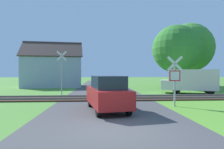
{
  "coord_description": "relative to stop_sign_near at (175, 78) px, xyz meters",
  "views": [
    {
      "loc": [
        -0.48,
        -6.54,
        1.94
      ],
      "look_at": [
        0.5,
        9.13,
        1.8
      ],
      "focal_mm": 32.0,
      "sensor_mm": 36.0,
      "label": 1
    }
  ],
  "objects": [
    {
      "name": "ground_plane",
      "position": [
        -3.82,
        -4.62,
        -1.65
      ],
      "size": [
        160.0,
        160.0,
        0.0
      ],
      "primitive_type": "plane",
      "color": "#4C8433"
    },
    {
      "name": "road_asphalt",
      "position": [
        -3.82,
        -2.62,
        -1.65
      ],
      "size": [
        6.56,
        80.0,
        0.01
      ],
      "primitive_type": "cube",
      "color": "#424244",
      "rests_on": "ground"
    },
    {
      "name": "rail_track",
      "position": [
        -3.82,
        3.51,
        -1.6
      ],
      "size": [
        60.0,
        2.6,
        0.22
      ],
      "color": "#422D1E",
      "rests_on": "ground"
    },
    {
      "name": "stop_sign_near",
      "position": [
        0.0,
        0.0,
        0.0
      ],
      "size": [
        0.86,
        0.24,
        2.9
      ],
      "rotation": [
        0.0,
        0.0,
        2.89
      ],
      "color": "#9E9EA5",
      "rests_on": "ground"
    },
    {
      "name": "crossing_sign_far",
      "position": [
        -7.61,
        6.5,
        0.56
      ],
      "size": [
        0.88,
        0.16,
        3.86
      ],
      "rotation": [
        0.0,
        0.0,
        0.1
      ],
      "color": "#9E9EA5",
      "rests_on": "ground"
    },
    {
      "name": "house",
      "position": [
        -10.73,
        16.94,
        0.55
      ],
      "size": [
        8.59,
        7.02,
        6.23
      ],
      "rotation": [
        0.0,
        0.0,
        0.13
      ],
      "color": "#99A3B7",
      "rests_on": "ground"
    },
    {
      "name": "tree_right",
      "position": [
        4.99,
        12.48,
        3.16
      ],
      "size": [
        5.77,
        5.77,
        7.71
      ],
      "color": "#513823",
      "rests_on": "ground"
    },
    {
      "name": "tree_far",
      "position": [
        8.72,
        17.21,
        3.94
      ],
      "size": [
        7.07,
        7.07,
        9.13
      ],
      "color": "#513823",
      "rests_on": "ground"
    },
    {
      "name": "mail_truck",
      "position": [
        4.16,
        6.97,
        -0.42
      ],
      "size": [
        5.24,
        3.32,
        2.24
      ],
      "rotation": [
        0.0,
        0.0,
        1.24
      ],
      "color": "silver",
      "rests_on": "ground"
    },
    {
      "name": "parked_car",
      "position": [
        -3.9,
        -1.01,
        -0.76
      ],
      "size": [
        2.34,
        4.23,
        1.78
      ],
      "rotation": [
        0.0,
        0.0,
        0.18
      ],
      "color": "maroon",
      "rests_on": "ground"
    }
  ]
}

